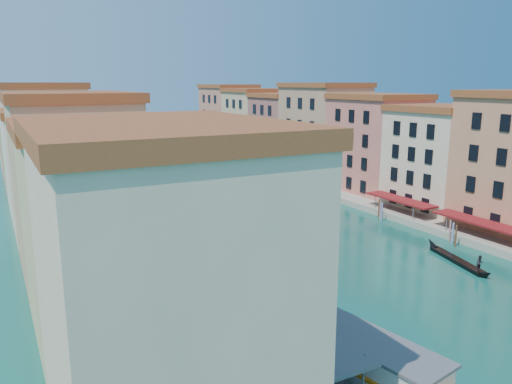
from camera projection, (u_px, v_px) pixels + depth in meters
left_bank_palazzos at (49, 157)px, 76.81m from camera, size 12.80×128.40×21.00m
right_bank_palazzos at (340, 138)px, 102.85m from camera, size 12.80×128.40×21.00m
quay at (307, 186)px, 101.15m from camera, size 4.00×140.00×1.00m
restaurant_awnings at (489, 225)px, 64.52m from camera, size 3.20×44.55×3.12m
vaporetto_stop at (279, 346)px, 37.80m from camera, size 5.40×16.40×3.65m
mooring_poles_right at (436, 229)px, 68.45m from camera, size 1.44×54.24×3.20m
mooring_poles_left at (249, 356)px, 36.68m from camera, size 0.24×8.24×3.20m
vaporetto_near at (349, 348)px, 37.84m from camera, size 7.63×19.48×2.83m
vaporetto_far at (211, 195)px, 88.49m from camera, size 8.01×23.20×3.38m
gondola_fore at (303, 230)px, 70.84m from camera, size 4.08×13.14×2.65m
gondola_right at (458, 259)px, 59.12m from camera, size 4.05×12.34×2.50m
gondola_far at (252, 199)px, 90.27m from camera, size 6.13×9.97×1.56m
motorboat_mid at (256, 224)px, 73.97m from camera, size 2.79×6.63×1.33m
motorboat_far at (204, 185)px, 101.93m from camera, size 3.32×6.50×1.29m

